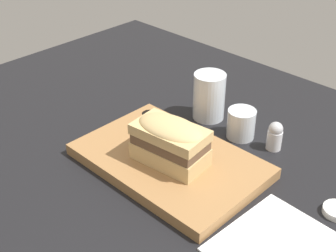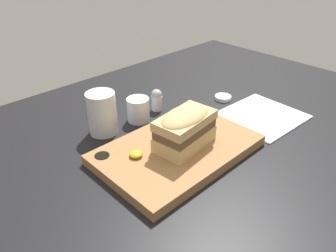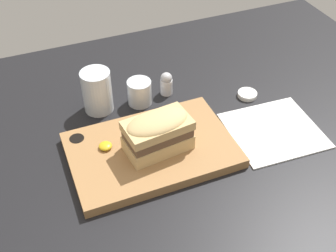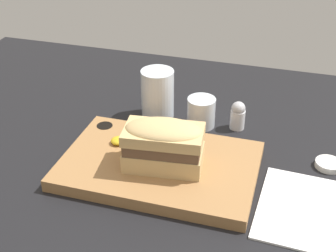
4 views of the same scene
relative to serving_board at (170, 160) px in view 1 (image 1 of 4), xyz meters
The scene contains 7 objects.
dining_table 5.74cm from the serving_board, ahead, with size 149.19×108.44×2.00cm.
serving_board is the anchor object (origin of this frame).
sandwich 6.36cm from the serving_board, 43.79° to the right, with size 15.13×9.65×9.16cm.
mustard_dollop 10.23cm from the serving_board, 161.53° to the left, with size 2.99×2.99×1.19cm.
water_glass 21.43cm from the serving_board, 108.43° to the left, with size 7.39×7.39×11.12cm.
wine_glass 19.00cm from the serving_board, 78.41° to the left, with size 6.19×6.19×6.58cm.
salt_shaker 23.00cm from the serving_board, 59.34° to the left, with size 3.22×3.22×6.41cm.
Camera 1 is at (47.35, -54.67, 59.07)cm, focal length 50.00 mm.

